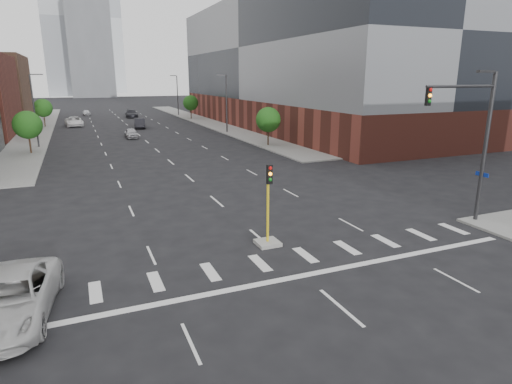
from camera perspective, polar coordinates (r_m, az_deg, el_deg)
ground at (r=16.25m, az=15.35°, el=-17.88°), size 400.00×400.00×0.00m
sidewalk_left_far at (r=85.17m, az=-26.99°, el=7.65°), size 5.00×92.00×0.15m
sidewalk_right_far at (r=88.22m, az=-7.01°, el=9.36°), size 5.00×92.00×0.15m
building_right_main at (r=80.28m, az=6.09°, el=16.65°), size 24.00×70.00×22.00m
tower_left at (r=232.00m, az=-23.92°, el=20.39°), size 22.00×22.00×70.00m
tower_right at (r=272.96m, az=-19.94°, el=20.83°), size 20.00×20.00×80.00m
tower_mid at (r=211.11m, az=-21.31°, el=17.72°), size 18.00×18.00×44.00m
median_traffic_signal at (r=22.73m, az=1.60°, el=-4.78°), size 1.20×1.20×4.40m
mast_arm_signal at (r=28.16m, az=27.35°, el=7.20°), size 5.12×0.90×9.07m
streetlight_right_a at (r=69.27m, az=-4.03°, el=12.00°), size 1.60×0.22×9.07m
streetlight_right_b at (r=103.00m, az=-10.48°, el=12.79°), size 1.60×0.22×9.07m
streetlight_left at (r=60.79m, az=-27.42°, el=9.95°), size 1.60×0.22×9.07m
tree_left_near at (r=56.00m, az=-28.17°, el=7.89°), size 3.20×3.20×4.85m
tree_left_far at (r=85.82m, az=-26.54°, el=9.99°), size 3.20×3.20×4.85m
tree_right_near at (r=55.68m, az=1.64°, el=9.61°), size 3.20×3.20×4.85m
tree_right_far at (r=93.49m, az=-8.71°, el=11.66°), size 3.20×3.20×4.85m
car_near_left at (r=65.99m, az=-16.30°, el=7.54°), size 1.78×4.25×1.44m
car_mid_right at (r=78.55m, az=-15.21°, el=8.83°), size 2.52×5.36×1.70m
car_far_left at (r=85.67m, az=-23.08°, el=8.64°), size 3.22×6.30×1.70m
car_deep_right at (r=100.19m, az=-16.26°, el=10.00°), size 2.64×5.96×1.70m
car_distant at (r=108.95m, az=-21.67°, el=9.81°), size 1.75×3.95×1.32m
parked_minivan at (r=18.50m, az=-29.91°, el=-12.16°), size 3.59×6.46×1.71m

